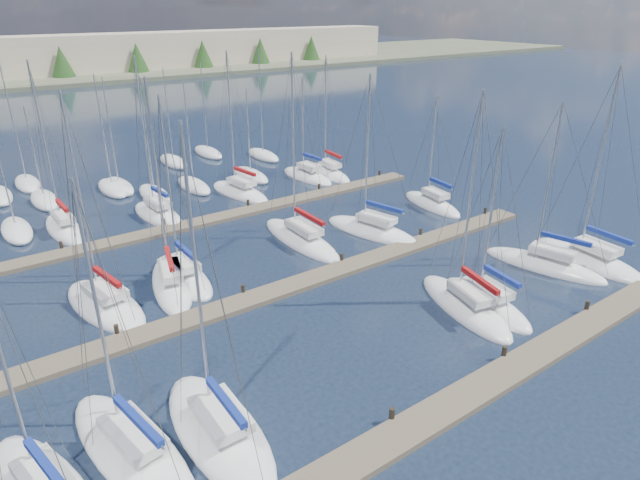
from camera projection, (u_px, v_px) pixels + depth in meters
ground at (112, 150)px, 68.60m from camera, size 400.00×400.00×0.00m
dock_near at (466, 397)px, 25.50m from camera, size 44.00×1.93×1.10m
dock_mid at (303, 282)px, 35.89m from camera, size 44.00×1.93×1.10m
dock_far at (212, 219)px, 46.28m from camera, size 44.00×1.93×1.10m
sailboat_o at (158, 214)px, 47.37m from camera, size 3.37×7.80×14.28m
sailboat_c at (219, 430)px, 23.49m from camera, size 3.43×8.76×14.36m
sailboat_r at (328, 173)px, 58.77m from camera, size 3.11×8.20×13.20m
sailboat_k at (301, 239)px, 42.38m from camera, size 2.95×10.07×14.95m
sailboat_i at (172, 283)px, 35.70m from camera, size 4.67×9.04×14.18m
sailboat_q at (307, 176)px, 57.70m from camera, size 3.14×7.78×11.23m
sailboat_b at (132, 449)px, 22.47m from camera, size 4.37×9.59×12.65m
sailboat_g at (588, 259)px, 39.04m from camera, size 3.72×8.95×14.46m
sailboat_h at (105, 305)px, 33.21m from camera, size 4.56×8.73×13.90m
sailboat_l at (372, 230)px, 43.99m from camera, size 4.92×9.27×13.30m
sailboat_e at (486, 303)px, 33.34m from camera, size 3.47×7.61×11.90m
sailboat_n at (64, 229)px, 44.28m from camera, size 2.64×7.96×14.25m
sailboat_p at (240, 192)px, 52.88m from camera, size 3.90×8.68×14.15m
sailboat_m at (432, 204)px, 49.72m from camera, size 3.34×7.79×10.77m
sailboat_d at (465, 306)px, 33.04m from camera, size 4.65×8.90×13.88m
sailboat_f at (544, 265)px, 38.19m from camera, size 4.54×8.91×12.34m
sailboat_j at (183, 276)px, 36.63m from camera, size 2.71×7.70×13.02m
distant_boats at (114, 186)px, 54.12m from camera, size 36.93×20.75×13.30m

